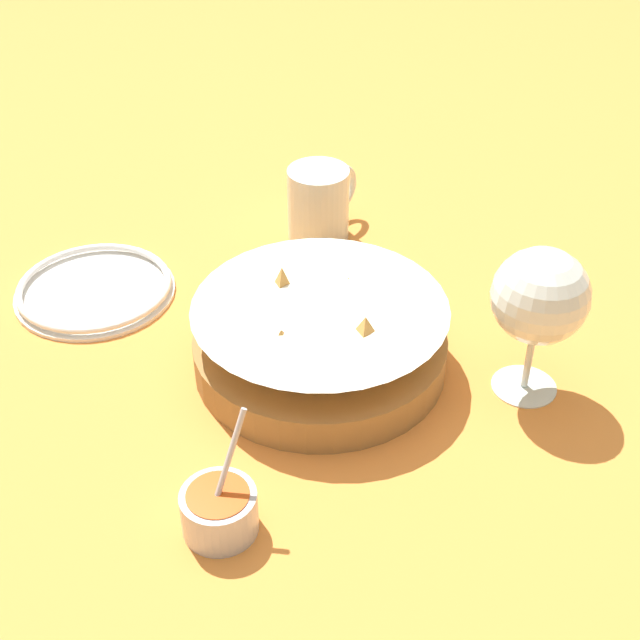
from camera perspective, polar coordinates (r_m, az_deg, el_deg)
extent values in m
plane|color=orange|center=(0.91, -0.94, -3.15)|extent=(4.00, 4.00, 0.00)
cylinder|color=olive|center=(0.90, 0.00, -1.98)|extent=(0.25, 0.25, 0.04)
cone|color=#EDE5C6|center=(0.89, 0.00, -1.00)|extent=(0.25, 0.25, 0.07)
cylinder|color=#3D842D|center=(0.90, 0.00, -1.88)|extent=(0.19, 0.19, 0.01)
pyramid|color=#CC8E42|center=(0.92, 1.82, 1.45)|extent=(0.08, 0.06, 0.05)
pyramid|color=#CC8E42|center=(0.91, -2.40, 1.65)|extent=(0.07, 0.06, 0.07)
pyramid|color=#CC8E42|center=(0.85, -2.46, -2.06)|extent=(0.07, 0.06, 0.05)
pyramid|color=#CC8E42|center=(0.85, 2.88, -1.52)|extent=(0.09, 0.08, 0.06)
cylinder|color=#B7B7BC|center=(0.75, -6.46, -12.10)|extent=(0.06, 0.06, 0.04)
cylinder|color=#CC4C14|center=(0.74, -6.49, -11.74)|extent=(0.05, 0.05, 0.03)
cylinder|color=#B7B7BC|center=(0.72, -6.06, -9.46)|extent=(0.05, 0.01, 0.10)
cylinder|color=silver|center=(0.91, 12.92, -4.12)|extent=(0.06, 0.06, 0.00)
cylinder|color=silver|center=(0.88, 13.23, -2.37)|extent=(0.01, 0.01, 0.07)
sphere|color=silver|center=(0.84, 13.92, 1.51)|extent=(0.09, 0.09, 0.09)
sphere|color=#E5B77F|center=(0.85, 13.81, 0.88)|extent=(0.06, 0.06, 0.06)
cylinder|color=silver|center=(1.09, -0.11, 7.46)|extent=(0.08, 0.08, 0.09)
cylinder|color=#935119|center=(1.10, -0.11, 6.98)|extent=(0.06, 0.06, 0.06)
torus|color=silver|center=(1.12, 1.26, 8.36)|extent=(0.06, 0.01, 0.06)
cylinder|color=white|center=(1.04, -14.20, 1.83)|extent=(0.18, 0.18, 0.01)
torus|color=white|center=(1.04, -14.25, 2.12)|extent=(0.17, 0.17, 0.01)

